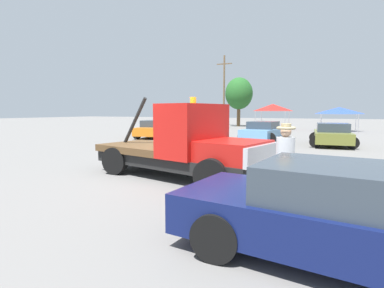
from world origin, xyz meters
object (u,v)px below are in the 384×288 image
at_px(parked_car_skyblue, 264,131).
at_px(utility_pole, 224,89).
at_px(foreground_car, 360,219).
at_px(parked_car_charcoal, 200,131).
at_px(tree_left, 239,94).
at_px(tow_truck, 186,147).
at_px(canopy_tent_red, 273,108).
at_px(traffic_cone, 261,155).
at_px(parked_car_olive, 332,135).
at_px(canopy_tent_blue, 339,111).
at_px(person_near_truck, 285,158).
at_px(parked_car_orange, 155,129).

bearing_deg(parked_car_skyblue, utility_pole, 33.17).
relative_size(foreground_car, parked_car_skyblue, 1.07).
xyz_separation_m(parked_car_charcoal, utility_pole, (-5.45, 20.94, 4.49)).
distance_m(parked_car_charcoal, tree_left, 20.07).
height_order(tow_truck, tree_left, tree_left).
bearing_deg(foreground_car, canopy_tent_red, 108.94).
bearing_deg(traffic_cone, parked_car_olive, 70.65).
relative_size(parked_car_charcoal, canopy_tent_blue, 1.37).
xyz_separation_m(parked_car_skyblue, canopy_tent_red, (-1.88, 13.80, 1.79)).
distance_m(foreground_car, canopy_tent_red, 31.07).
relative_size(foreground_car, canopy_tent_red, 1.60).
distance_m(person_near_truck, traffic_cone, 5.86).
xyz_separation_m(person_near_truck, parked_car_orange, (-11.53, 13.28, -0.40)).
xyz_separation_m(foreground_car, utility_pole, (-14.33, 36.15, 4.49)).
bearing_deg(foreground_car, parked_car_olive, 98.08).
height_order(tow_truck, parked_car_orange, tow_truck).
relative_size(tow_truck, canopy_tent_blue, 1.76).
height_order(tow_truck, canopy_tent_red, canopy_tent_red).
relative_size(foreground_car, utility_pole, 0.54).
bearing_deg(person_near_truck, traffic_cone, 33.01).
distance_m(foreground_car, canopy_tent_blue, 29.78).
bearing_deg(canopy_tent_blue, traffic_cone, -98.25).
bearing_deg(parked_car_charcoal, person_near_truck, -153.99).
bearing_deg(parked_car_olive, parked_car_orange, 84.92).
relative_size(foreground_car, person_near_truck, 2.93).
relative_size(tow_truck, traffic_cone, 10.88).
xyz_separation_m(tow_truck, traffic_cone, (1.42, 4.01, -0.70)).
xyz_separation_m(tow_truck, canopy_tent_red, (-2.15, 26.57, 1.49)).
bearing_deg(parked_car_skyblue, traffic_cone, -162.28).
height_order(canopy_tent_blue, traffic_cone, canopy_tent_blue).
bearing_deg(utility_pole, foreground_car, -68.37).
bearing_deg(parked_car_skyblue, canopy_tent_blue, -13.36).
bearing_deg(parked_car_olive, tree_left, 26.55).
distance_m(person_near_truck, parked_car_orange, 17.59).
relative_size(parked_car_olive, tree_left, 0.69).
height_order(canopy_tent_red, tree_left, tree_left).
xyz_separation_m(foreground_car, parked_car_charcoal, (-8.88, 15.20, -0.00)).
xyz_separation_m(person_near_truck, canopy_tent_blue, (1.50, 27.53, 1.04)).
bearing_deg(canopy_tent_blue, parked_car_orange, -132.45).
height_order(canopy_tent_blue, tree_left, tree_left).
bearing_deg(tow_truck, parked_car_olive, 83.31).
bearing_deg(canopy_tent_blue, parked_car_charcoal, -122.09).
bearing_deg(person_near_truck, parked_car_olive, 12.03).
xyz_separation_m(tree_left, utility_pole, (-2.58, 1.43, 0.80)).
xyz_separation_m(parked_car_orange, canopy_tent_red, (6.29, 14.83, 1.79)).
xyz_separation_m(foreground_car, parked_car_olive, (-0.34, 15.21, -0.00)).
distance_m(parked_car_skyblue, parked_car_olive, 4.49).
height_order(parked_car_orange, parked_car_charcoal, same).
relative_size(person_near_truck, tree_left, 0.28).
relative_size(foreground_car, parked_car_olive, 1.16).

